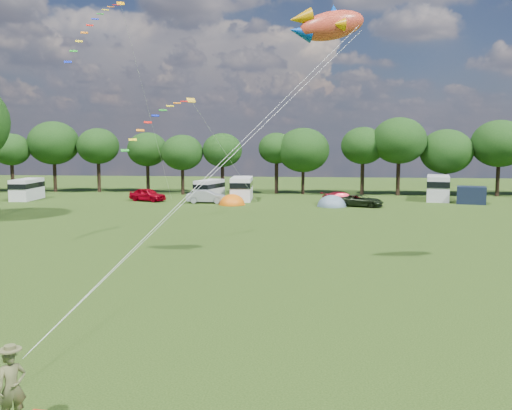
# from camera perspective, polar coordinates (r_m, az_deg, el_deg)

# --- Properties ---
(ground_plane) EXTENTS (180.00, 180.00, 0.00)m
(ground_plane) POSITION_cam_1_polar(r_m,az_deg,el_deg) (23.14, -1.99, -12.22)
(ground_plane) COLOR black
(ground_plane) RESTS_ON ground
(tree_line) EXTENTS (102.98, 10.98, 10.27)m
(tree_line) POSITION_cam_1_polar(r_m,az_deg,el_deg) (76.73, 7.44, 5.75)
(tree_line) COLOR black
(tree_line) RESTS_ON ground
(car_a) EXTENTS (5.09, 3.58, 1.58)m
(car_a) POSITION_cam_1_polar(r_m,az_deg,el_deg) (69.70, -10.79, 1.03)
(car_a) COLOR #990112
(car_a) RESTS_ON ground
(car_b) EXTENTS (4.34, 1.71, 1.52)m
(car_b) POSITION_cam_1_polar(r_m,az_deg,el_deg) (66.66, -4.97, 0.84)
(car_b) COLOR #91949A
(car_b) RESTS_ON ground
(car_c) EXTENTS (5.10, 3.60, 1.41)m
(car_c) POSITION_cam_1_polar(r_m,az_deg,el_deg) (66.06, 8.67, 0.69)
(car_c) COLOR maroon
(car_c) RESTS_ON ground
(car_d) EXTENTS (5.33, 3.65, 1.33)m
(car_d) POSITION_cam_1_polar(r_m,az_deg,el_deg) (64.02, 10.50, 0.43)
(car_d) COLOR black
(car_d) RESTS_ON ground
(campervan_a) EXTENTS (2.39, 5.31, 2.57)m
(campervan_a) POSITION_cam_1_polar(r_m,az_deg,el_deg) (75.46, -21.93, 1.54)
(campervan_a) COLOR silver
(campervan_a) RESTS_ON ground
(campervan_b) EXTENTS (3.38, 5.20, 2.36)m
(campervan_b) POSITION_cam_1_polar(r_m,az_deg,el_deg) (71.38, -4.69, 1.64)
(campervan_b) COLOR silver
(campervan_b) RESTS_ON ground
(campervan_c) EXTENTS (2.72, 5.86, 2.82)m
(campervan_c) POSITION_cam_1_polar(r_m,az_deg,el_deg) (69.48, -1.44, 1.72)
(campervan_c) COLOR silver
(campervan_c) RESTS_ON ground
(campervan_d) EXTENTS (3.77, 6.51, 2.99)m
(campervan_d) POSITION_cam_1_polar(r_m,az_deg,el_deg) (72.82, 17.74, 1.71)
(campervan_d) COLOR silver
(campervan_d) RESTS_ON ground
(tent_orange) EXTENTS (3.03, 3.32, 2.37)m
(tent_orange) POSITION_cam_1_polar(r_m,az_deg,el_deg) (64.88, -2.41, 0.04)
(tent_orange) COLOR #DE600B
(tent_orange) RESTS_ON ground
(tent_greyblue) EXTENTS (3.35, 3.67, 2.49)m
(tent_greyblue) POSITION_cam_1_polar(r_m,az_deg,el_deg) (63.80, 7.59, -0.12)
(tent_greyblue) COLOR slate
(tent_greyblue) RESTS_ON ground
(awning_navy) EXTENTS (3.71, 3.27, 1.99)m
(awning_navy) POSITION_cam_1_polar(r_m,az_deg,el_deg) (70.42, 20.73, 0.94)
(awning_navy) COLOR black
(awning_navy) RESTS_ON ground
(kite_flyer) EXTENTS (0.87, 0.85, 2.01)m
(kite_flyer) POSITION_cam_1_polar(r_m,az_deg,el_deg) (16.90, -23.22, -16.43)
(kite_flyer) COLOR brown
(kite_flyer) RESTS_ON ground
(fish_kite) EXTENTS (4.38, 2.09, 2.30)m
(fish_kite) POSITION_cam_1_polar(r_m,az_deg,el_deg) (31.91, 7.00, 17.40)
(fish_kite) COLOR red
(fish_kite) RESTS_ON ground
(streamer_kite_a) EXTENTS (3.40, 5.51, 5.78)m
(streamer_kite_a) POSITION_cam_1_polar(r_m,az_deg,el_deg) (50.72, -15.41, 17.34)
(streamer_kite_a) COLOR #F89A00
(streamer_kite_a) RESTS_ON ground
(streamer_kite_b) EXTENTS (4.29, 4.57, 3.80)m
(streamer_kite_b) POSITION_cam_1_polar(r_m,az_deg,el_deg) (40.66, -9.13, 8.92)
(streamer_kite_b) COLOR gold
(streamer_kite_b) RESTS_ON ground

